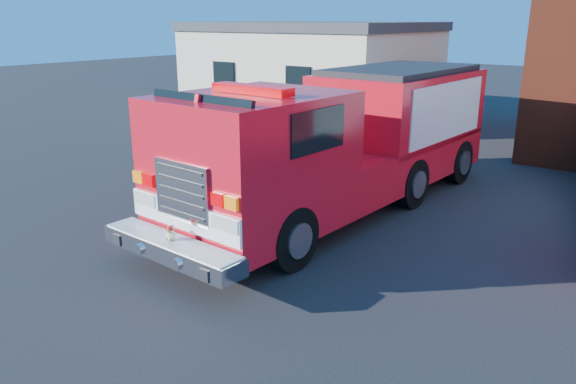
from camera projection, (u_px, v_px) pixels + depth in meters
The scene contains 4 objects.
ground at pixel (321, 236), 12.14m from camera, with size 100.00×100.00×0.00m, color black.
side_building at pixel (313, 69), 26.57m from camera, with size 10.20×8.20×4.35m.
fire_engine at pixel (346, 140), 13.45m from camera, with size 3.54×10.86×3.30m.
pickup_truck at pixel (250, 135), 18.50m from camera, with size 1.98×5.38×1.75m.
Camera 1 is at (6.14, -9.52, 4.51)m, focal length 35.00 mm.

